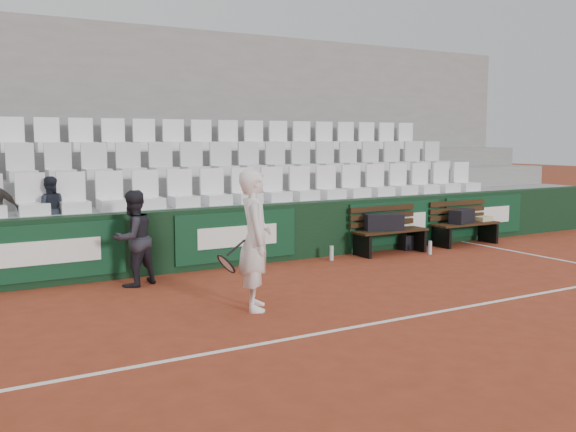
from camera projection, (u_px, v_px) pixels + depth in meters
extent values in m
plane|color=#933921|center=(393.00, 320.00, 7.60)|extent=(80.00, 80.00, 0.00)
cube|color=white|center=(393.00, 320.00, 7.60)|extent=(18.00, 0.06, 0.01)
cube|color=black|center=(244.00, 235.00, 10.98)|extent=(18.00, 0.30, 1.00)
cube|color=#0C381E|center=(49.00, 252.00, 9.23)|extent=(2.20, 0.04, 0.82)
cube|color=#0C381E|center=(237.00, 236.00, 10.73)|extent=(2.20, 0.04, 0.82)
cube|color=#0C381E|center=(396.00, 223.00, 12.42)|extent=(2.20, 0.04, 0.82)
cube|color=#0C381E|center=(484.00, 215.00, 13.62)|extent=(2.20, 0.04, 0.82)
cube|color=#969694|center=(228.00, 231.00, 11.51)|extent=(18.00, 0.95, 1.00)
cube|color=gray|center=(207.00, 213.00, 12.30)|extent=(18.00, 0.95, 1.45)
cube|color=gray|center=(189.00, 197.00, 13.09)|extent=(18.00, 0.95, 1.90)
cube|color=gray|center=(177.00, 136.00, 13.47)|extent=(18.00, 0.30, 4.40)
cube|color=white|center=(232.00, 186.00, 11.26)|extent=(11.90, 0.44, 0.63)
cube|color=silver|center=(210.00, 159.00, 12.02)|extent=(11.90, 0.44, 0.63)
cube|color=white|center=(191.00, 135.00, 12.79)|extent=(11.90, 0.44, 0.63)
cube|color=#341F0F|center=(390.00, 242.00, 11.99)|extent=(1.50, 0.56, 0.45)
cube|color=#372110|center=(465.00, 234.00, 12.98)|extent=(1.50, 0.56, 0.45)
cube|color=black|center=(383.00, 222.00, 11.89)|extent=(0.77, 0.51, 0.30)
cube|color=black|center=(462.00, 216.00, 12.89)|extent=(0.65, 0.45, 0.28)
cube|color=#D5C38A|center=(483.00, 219.00, 13.25)|extent=(0.36, 0.27, 0.09)
cube|color=black|center=(411.00, 242.00, 12.49)|extent=(0.49, 0.31, 0.29)
cylinder|color=silver|center=(332.00, 253.00, 11.33)|extent=(0.07, 0.07, 0.26)
cylinder|color=silver|center=(430.00, 248.00, 11.93)|extent=(0.07, 0.07, 0.25)
imported|color=white|center=(255.00, 240.00, 8.01)|extent=(0.64, 0.76, 1.77)
torus|color=black|center=(226.00, 264.00, 7.84)|extent=(0.19, 0.30, 0.26)
cylinder|color=black|center=(236.00, 248.00, 7.88)|extent=(0.26, 0.03, 0.20)
imported|color=black|center=(133.00, 238.00, 9.32)|extent=(0.84, 0.76, 1.40)
imported|color=black|center=(48.00, 180.00, 9.76)|extent=(0.56, 0.47, 1.02)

